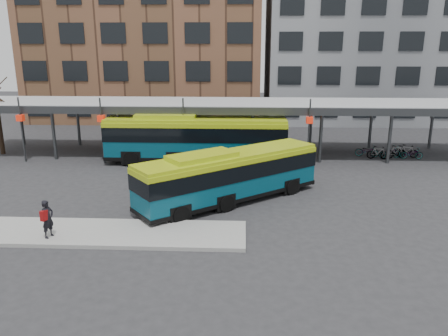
% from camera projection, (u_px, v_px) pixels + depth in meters
% --- Properties ---
extents(ground, '(120.00, 120.00, 0.00)m').
position_uv_depth(ground, '(217.00, 213.00, 22.78)').
color(ground, '#28282B').
rests_on(ground, ground).
extents(boarding_island, '(14.00, 3.00, 0.18)m').
position_uv_depth(boarding_island, '(94.00, 233.00, 20.12)').
color(boarding_island, gray).
rests_on(boarding_island, ground).
extents(canopy, '(40.00, 6.53, 4.80)m').
position_uv_depth(canopy, '(226.00, 105.00, 34.09)').
color(canopy, '#999B9E').
rests_on(canopy, ground).
extents(building_brick, '(26.00, 14.00, 22.00)m').
position_uv_depth(building_brick, '(148.00, 22.00, 51.00)').
color(building_brick, brown).
rests_on(building_brick, ground).
extents(building_grey, '(24.00, 14.00, 20.00)m').
position_uv_depth(building_grey, '(373.00, 31.00, 50.10)').
color(building_grey, slate).
rests_on(building_grey, ground).
extents(bus_front, '(10.04, 8.61, 3.02)m').
position_uv_depth(bus_front, '(230.00, 175.00, 23.94)').
color(bus_front, '#074356').
rests_on(bus_front, ground).
extents(bus_rear, '(13.18, 3.03, 3.63)m').
position_uv_depth(bus_rear, '(195.00, 137.00, 32.06)').
color(bus_rear, '#074356').
rests_on(bus_rear, ground).
extents(pedestrian, '(0.61, 0.73, 1.72)m').
position_uv_depth(pedestrian, '(47.00, 219.00, 19.23)').
color(pedestrian, black).
rests_on(pedestrian, boarding_island).
extents(bike_rack, '(5.01, 1.58, 1.04)m').
position_uv_depth(bike_rack, '(391.00, 152.00, 33.63)').
color(bike_rack, slate).
rests_on(bike_rack, ground).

